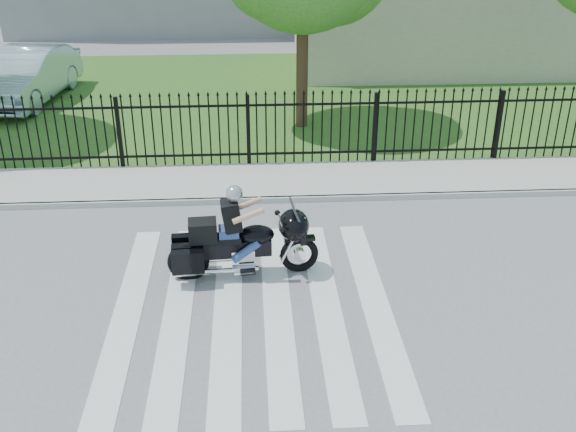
{
  "coord_description": "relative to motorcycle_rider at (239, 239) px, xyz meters",
  "views": [
    {
      "loc": [
        0.02,
        -9.09,
        6.16
      ],
      "look_at": [
        0.65,
        1.3,
        1.0
      ],
      "focal_mm": 42.0,
      "sensor_mm": 36.0,
      "label": 1
    }
  ],
  "objects": [
    {
      "name": "ground",
      "position": [
        0.2,
        -1.06,
        -0.71
      ],
      "size": [
        120.0,
        120.0,
        0.0
      ],
      "primitive_type": "plane",
      "color": "slate",
      "rests_on": "ground"
    },
    {
      "name": "sidewalk",
      "position": [
        0.2,
        3.94,
        -0.65
      ],
      "size": [
        40.0,
        2.0,
        0.12
      ],
      "primitive_type": "cube",
      "color": "#ADAAA3",
      "rests_on": "ground"
    },
    {
      "name": "crosswalk",
      "position": [
        0.2,
        -1.06,
        -0.71
      ],
      "size": [
        5.0,
        5.5,
        0.01
      ],
      "primitive_type": null,
      "color": "silver",
      "rests_on": "ground"
    },
    {
      "name": "grass_strip",
      "position": [
        0.2,
        10.94,
        -0.7
      ],
      "size": [
        40.0,
        12.0,
        0.02
      ],
      "primitive_type": "cube",
      "color": "#2B5A1F",
      "rests_on": "ground"
    },
    {
      "name": "building_low",
      "position": [
        7.2,
        14.94,
        1.04
      ],
      "size": [
        10.0,
        6.0,
        3.5
      ],
      "primitive_type": "cube",
      "color": "beige",
      "rests_on": "ground"
    },
    {
      "name": "motorcycle_rider",
      "position": [
        0.0,
        0.0,
        0.0
      ],
      "size": [
        2.63,
        0.91,
        1.74
      ],
      "rotation": [
        0.0,
        0.0,
        0.07
      ],
      "color": "black",
      "rests_on": "ground"
    },
    {
      "name": "iron_fence",
      "position": [
        0.2,
        4.94,
        0.19
      ],
      "size": [
        26.0,
        0.04,
        1.8
      ],
      "color": "black",
      "rests_on": "ground"
    },
    {
      "name": "parked_car",
      "position": [
        -6.58,
        10.83,
        0.12
      ],
      "size": [
        2.37,
        5.09,
        1.62
      ],
      "primitive_type": "imported",
      "rotation": [
        0.0,
        0.0,
        -0.14
      ],
      "color": "#A6BFD1",
      "rests_on": "grass_strip"
    },
    {
      "name": "curb",
      "position": [
        0.2,
        2.94,
        -0.65
      ],
      "size": [
        40.0,
        0.12,
        0.12
      ],
      "primitive_type": "cube",
      "color": "#ADAAA3",
      "rests_on": "ground"
    }
  ]
}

